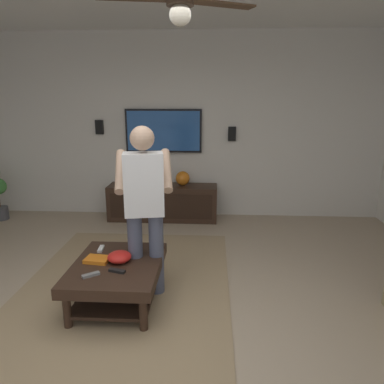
{
  "coord_description": "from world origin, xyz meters",
  "views": [
    {
      "loc": [
        -2.56,
        -0.58,
        1.88
      ],
      "look_at": [
        0.98,
        -0.37,
        0.95
      ],
      "focal_mm": 33.76,
      "sensor_mm": 36.0,
      "label": 1
    }
  ],
  "objects": [
    {
      "name": "wall_speaker_right",
      "position": [
        3.13,
        1.23,
        1.43
      ],
      "size": [
        0.06,
        0.12,
        0.22
      ],
      "primitive_type": "cube",
      "color": "black"
    },
    {
      "name": "wall_back_tv",
      "position": [
        3.21,
        0.0,
        1.43
      ],
      "size": [
        0.1,
        6.66,
        2.86
      ],
      "primitive_type": "cube",
      "color": "silver",
      "rests_on": "ground"
    },
    {
      "name": "ceiling_fan",
      "position": [
        0.29,
        -0.33,
        2.53
      ],
      "size": [
        1.2,
        1.17,
        0.46
      ],
      "color": "#4C3828"
    },
    {
      "name": "area_rug",
      "position": [
        0.65,
        0.29,
        0.01
      ],
      "size": [
        3.04,
        2.1,
        0.01
      ],
      "primitive_type": "cube",
      "color": "#9E8460",
      "rests_on": "ground"
    },
    {
      "name": "bowl",
      "position": [
        0.48,
        0.27,
        0.45
      ],
      "size": [
        0.22,
        0.22,
        0.1
      ],
      "primitive_type": "ellipsoid",
      "color": "red",
      "rests_on": "coffee_table"
    },
    {
      "name": "person_standing",
      "position": [
        0.64,
        0.05,
        0.93
      ],
      "size": [
        0.6,
        0.61,
        1.64
      ],
      "rotation": [
        0.0,
        0.0,
        0.18
      ],
      "color": "#4C5166",
      "rests_on": "ground"
    },
    {
      "name": "coffee_table",
      "position": [
        0.45,
        0.29,
        0.3
      ],
      "size": [
        1.0,
        0.8,
        0.4
      ],
      "color": "#332116",
      "rests_on": "ground"
    },
    {
      "name": "vase_round",
      "position": [
        2.93,
        -0.11,
        0.66
      ],
      "size": [
        0.22,
        0.22,
        0.22
      ],
      "primitive_type": "sphere",
      "color": "orange",
      "rests_on": "media_console"
    },
    {
      "name": "remote_grey",
      "position": [
        0.18,
        0.45,
        0.41
      ],
      "size": [
        0.13,
        0.15,
        0.02
      ],
      "primitive_type": "cube",
      "rotation": [
        0.0,
        0.0,
        2.21
      ],
      "color": "slate",
      "rests_on": "coffee_table"
    },
    {
      "name": "ground_plane",
      "position": [
        0.0,
        0.0,
        0.0
      ],
      "size": [
        7.76,
        7.76,
        0.0
      ],
      "primitive_type": "plane",
      "color": "tan"
    },
    {
      "name": "remote_black",
      "position": [
        0.27,
        0.24,
        0.41
      ],
      "size": [
        0.09,
        0.16,
        0.02
      ],
      "primitive_type": "cube",
      "rotation": [
        0.0,
        0.0,
        1.28
      ],
      "color": "black",
      "rests_on": "coffee_table"
    },
    {
      "name": "media_console",
      "position": [
        2.88,
        0.2,
        0.28
      ],
      "size": [
        0.45,
        1.7,
        0.55
      ],
      "rotation": [
        0.0,
        0.0,
        3.14
      ],
      "color": "#332116",
      "rests_on": "ground"
    },
    {
      "name": "remote_white",
      "position": [
        0.73,
        0.53,
        0.41
      ],
      "size": [
        0.15,
        0.06,
        0.02
      ],
      "primitive_type": "cube",
      "rotation": [
        0.0,
        0.0,
        0.11
      ],
      "color": "white",
      "rests_on": "coffee_table"
    },
    {
      "name": "book",
      "position": [
        0.47,
        0.48,
        0.42
      ],
      "size": [
        0.19,
        0.24,
        0.04
      ],
      "primitive_type": "cube",
      "rotation": [
        0.0,
        0.0,
        4.58
      ],
      "color": "orange",
      "rests_on": "coffee_table"
    },
    {
      "name": "wall_speaker_left",
      "position": [
        3.13,
        -0.87,
        1.33
      ],
      "size": [
        0.06,
        0.12,
        0.22
      ],
      "primitive_type": "cube",
      "color": "black"
    },
    {
      "name": "tv",
      "position": [
        3.12,
        0.2,
        1.38
      ],
      "size": [
        0.05,
        1.2,
        0.67
      ],
      "rotation": [
        0.0,
        0.0,
        3.14
      ],
      "color": "black"
    }
  ]
}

